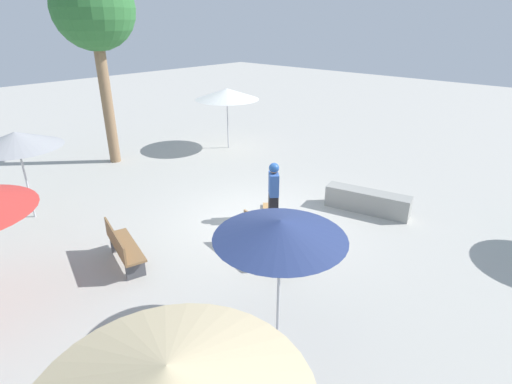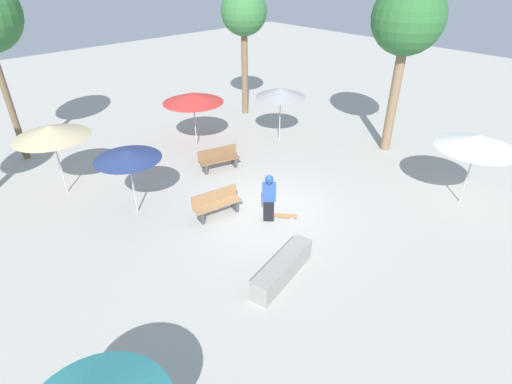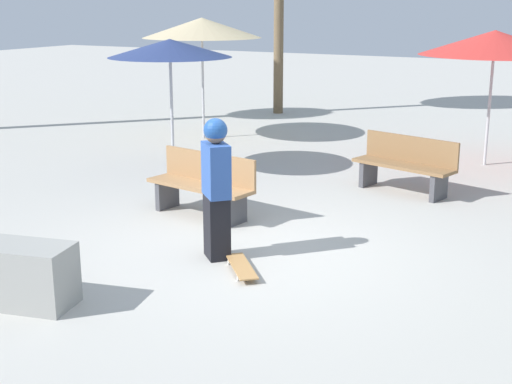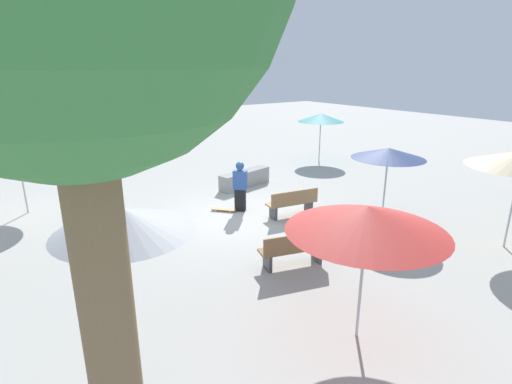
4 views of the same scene
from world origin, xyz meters
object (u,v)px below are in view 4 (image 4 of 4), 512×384
object	(u,v)px
concrete_ledge	(245,179)
bench_far	(292,203)
skateboard	(224,209)
skater_main	(240,185)
shade_umbrella_teal	(321,118)
shade_umbrella_navy	(388,153)
shade_umbrella_white	(15,143)
bench_near	(294,249)
shade_umbrella_grey	(123,220)
shade_umbrella_red	(367,219)

from	to	relation	value
concrete_ledge	bench_far	size ratio (longest dim) A/B	1.42
skateboard	concrete_ledge	size ratio (longest dim) A/B	0.31
skater_main	shade_umbrella_teal	size ratio (longest dim) A/B	0.71
shade_umbrella_navy	shade_umbrella_white	world-z (taller)	shade_umbrella_white
shade_umbrella_navy	skateboard	bearing A→B (deg)	-46.80
skateboard	shade_umbrella_teal	size ratio (longest dim) A/B	0.32
skater_main	skateboard	size ratio (longest dim) A/B	2.19
concrete_ledge	bench_near	distance (m)	6.53
shade_umbrella_white	shade_umbrella_grey	size ratio (longest dim) A/B	1.07
skateboard	shade_umbrella_navy	xyz separation A→B (m)	(-3.31, 3.53, 2.02)
bench_near	shade_umbrella_white	world-z (taller)	shade_umbrella_white
bench_near	shade_umbrella_navy	distance (m)	4.26
skateboard	shade_umbrella_white	world-z (taller)	shade_umbrella_white
bench_near	bench_far	bearing A→B (deg)	66.05
shade_umbrella_white	shade_umbrella_teal	xyz separation A→B (m)	(-12.57, 0.02, -0.14)
skater_main	shade_umbrella_navy	distance (m)	4.50
skateboard	shade_umbrella_navy	size ratio (longest dim) A/B	0.33
concrete_ledge	shade_umbrella_grey	distance (m)	9.33
shade_umbrella_red	shade_umbrella_teal	size ratio (longest dim) A/B	1.13
shade_umbrella_navy	shade_umbrella_white	bearing A→B (deg)	-39.62
skateboard	shade_umbrella_grey	distance (m)	6.68
shade_umbrella_navy	shade_umbrella_grey	size ratio (longest dim) A/B	0.94
skater_main	bench_near	world-z (taller)	skater_main
skateboard	shade_umbrella_red	xyz separation A→B (m)	(1.29, 6.60, 2.09)
skateboard	shade_umbrella_navy	distance (m)	5.24
skater_main	shade_umbrella_red	xyz separation A→B (m)	(1.75, 6.34, 1.28)
bench_far	shade_umbrella_navy	size ratio (longest dim) A/B	0.74
bench_far	bench_near	bearing A→B (deg)	-119.51
skateboard	bench_far	world-z (taller)	bench_far
shade_umbrella_navy	shade_umbrella_white	size ratio (longest dim) A/B	0.88
shade_umbrella_teal	shade_umbrella_grey	world-z (taller)	shade_umbrella_grey
skateboard	shade_umbrella_teal	world-z (taller)	shade_umbrella_teal
shade_umbrella_white	shade_umbrella_red	world-z (taller)	shade_umbrella_white
shade_umbrella_white	shade_umbrella_grey	xyz separation A→B (m)	(-0.68, 7.98, -0.04)
shade_umbrella_white	shade_umbrella_navy	bearing A→B (deg)	140.38
skater_main	shade_umbrella_grey	size ratio (longest dim) A/B	0.67
skateboard	shade_umbrella_teal	distance (m)	8.45
shade_umbrella_navy	shade_umbrella_red	distance (m)	5.53
bench_near	shade_umbrella_white	distance (m)	8.98
skateboard	bench_near	distance (m)	4.14
bench_near	shade_umbrella_teal	size ratio (longest dim) A/B	0.73
shade_umbrella_teal	shade_umbrella_white	bearing A→B (deg)	-0.11
skater_main	shade_umbrella_red	bearing A→B (deg)	118.30
concrete_ledge	shade_umbrella_teal	world-z (taller)	shade_umbrella_teal
shade_umbrella_teal	shade_umbrella_grey	bearing A→B (deg)	33.79
concrete_ledge	bench_near	world-z (taller)	bench_near
skater_main	shade_umbrella_white	bearing A→B (deg)	10.13
skater_main	shade_umbrella_navy	world-z (taller)	shade_umbrella_navy
skateboard	shade_umbrella_white	size ratio (longest dim) A/B	0.29
shade_umbrella_navy	skater_main	bearing A→B (deg)	-48.89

